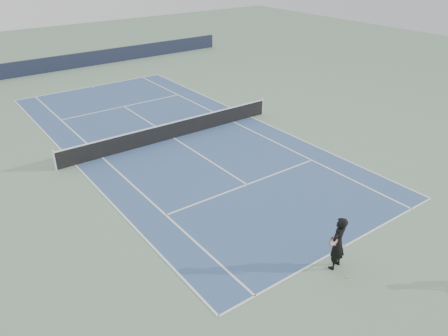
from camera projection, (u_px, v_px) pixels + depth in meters
ground at (174, 138)px, 23.94m from camera, size 80.00×80.00×0.00m
court_surface at (174, 138)px, 23.94m from camera, size 10.97×23.77×0.01m
tennis_net at (173, 130)px, 23.71m from camera, size 12.90×0.10×1.07m
windscreen_far at (65, 63)px, 36.45m from camera, size 30.00×0.25×1.20m
tennis_player at (338, 243)px, 14.05m from camera, size 0.86×0.67×1.93m
tennis_ball at (348, 277)px, 13.99m from camera, size 0.07×0.07×0.07m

